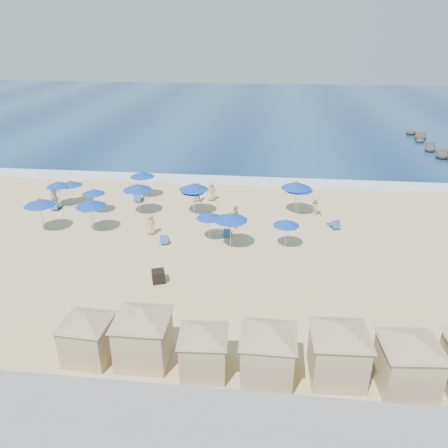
{
  "coord_description": "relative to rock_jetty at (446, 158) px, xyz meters",
  "views": [
    {
      "loc": [
        4.85,
        -24.11,
        13.37
      ],
      "look_at": [
        1.85,
        3.0,
        1.08
      ],
      "focal_mm": 35.0,
      "sensor_mm": 36.0,
      "label": 1
    }
  ],
  "objects": [
    {
      "name": "ground",
      "position": [
        -24.01,
        -24.9,
        -0.36
      ],
      "size": [
        160.0,
        160.0,
        0.0
      ],
      "primitive_type": "plane",
      "color": "#D8C089",
      "rests_on": "ground"
    },
    {
      "name": "ocean",
      "position": [
        -24.01,
        30.1,
        -0.33
      ],
      "size": [
        160.0,
        80.0,
        0.06
      ],
      "primitive_type": "cube",
      "color": "navy",
      "rests_on": "ground"
    },
    {
      "name": "surf_line",
      "position": [
        -24.01,
        -9.4,
        -0.32
      ],
      "size": [
        160.0,
        2.5,
        0.08
      ],
      "primitive_type": "cube",
      "color": "white",
      "rests_on": "ground"
    },
    {
      "name": "seawall",
      "position": [
        -24.01,
        -38.4,
        0.29
      ],
      "size": [
        160.0,
        6.1,
        1.22
      ],
      "color": "gray",
      "rests_on": "ground"
    },
    {
      "name": "rock_jetty",
      "position": [
        0.0,
        0.0,
        0.0
      ],
      "size": [
        2.56,
        26.66,
        0.96
      ],
      "color": "#2B2724",
      "rests_on": "ground"
    },
    {
      "name": "trash_bin",
      "position": [
        -25.28,
        -27.99,
        -0.0
      ],
      "size": [
        0.92,
        0.92,
        0.72
      ],
      "primitive_type": "cube",
      "rotation": [
        0.0,
        0.0,
        0.35
      ],
      "color": "black",
      "rests_on": "ground"
    },
    {
      "name": "cabana_0",
      "position": [
        -26.73,
        -34.51,
        1.12
      ],
      "size": [
        4.12,
        4.12,
        2.59
      ],
      "color": "tan",
      "rests_on": "ground"
    },
    {
      "name": "cabana_1",
      "position": [
        -24.28,
        -34.36,
        1.33
      ],
      "size": [
        4.7,
        4.7,
        2.95
      ],
      "color": "tan",
      "rests_on": "ground"
    },
    {
      "name": "cabana_2",
      "position": [
        -21.6,
        -34.78,
        1.1
      ],
      "size": [
        4.06,
        4.06,
        2.55
      ],
      "color": "tan",
      "rests_on": "ground"
    },
    {
      "name": "cabana_3",
      "position": [
        -18.94,
        -34.79,
        1.28
      ],
      "size": [
        4.58,
        4.58,
        2.87
      ],
      "color": "tan",
      "rests_on": "ground"
    },
    {
      "name": "cabana_4",
      "position": [
        -16.07,
        -34.49,
        1.33
      ],
      "size": [
        4.7,
        4.7,
        2.95
      ],
      "color": "tan",
      "rests_on": "ground"
    },
    {
      "name": "cabana_5",
      "position": [
        -13.4,
        -34.82,
        1.3
      ],
      "size": [
        4.61,
        4.61,
        2.9
      ],
      "color": "tan",
      "rests_on": "ground"
    },
    {
      "name": "umbrella_0",
      "position": [
        -36.11,
        -17.36,
        1.53
      ],
      "size": [
        1.92,
        1.92,
        2.19
      ],
      "color": "#A5A8AD",
      "rests_on": "ground"
    },
    {
      "name": "umbrella_1",
      "position": [
        -35.18,
        -22.1,
        1.85
      ],
      "size": [
        2.24,
        2.24,
        2.55
      ],
      "color": "#A5A8AD",
      "rests_on": "ground"
    },
    {
      "name": "umbrella_2",
      "position": [
        -35.31,
        -16.78,
        1.44
      ],
      "size": [
        1.83,
        1.83,
        2.08
      ],
      "color": "#A5A8AD",
      "rests_on": "ground"
    },
    {
      "name": "umbrella_3",
      "position": [
        -31.56,
        -21.79,
        1.8
      ],
      "size": [
        2.19,
        2.19,
        2.49
      ],
      "color": "#A5A8AD",
      "rests_on": "ground"
    },
    {
      "name": "umbrella_4",
      "position": [
        -29.96,
        -14.6,
        1.69
      ],
      "size": [
        2.08,
        2.08,
        2.37
      ],
      "color": "#A5A8AD",
      "rests_on": "ground"
    },
    {
      "name": "umbrella_5",
      "position": [
        -29.27,
        -18.27,
        1.87
      ],
      "size": [
        2.26,
        2.26,
        2.57
      ],
      "color": "#A5A8AD",
      "rests_on": "ground"
    },
    {
      "name": "umbrella_6",
      "position": [
        -23.14,
        -22.19,
        1.42
      ],
      "size": [
        1.81,
        1.81,
        2.06
      ],
      "color": "#A5A8AD",
      "rests_on": "ground"
    },
    {
      "name": "umbrella_7",
      "position": [
        -24.94,
        -17.85,
        1.92
      ],
      "size": [
        2.31,
        2.31,
        2.63
      ],
      "color": "#A5A8AD",
      "rests_on": "ground"
    },
    {
      "name": "umbrella_8",
      "position": [
        -21.58,
        -23.22,
        1.86
      ],
      "size": [
        2.25,
        2.25,
        2.56
      ],
      "color": "#A5A8AD",
      "rests_on": "ground"
    },
    {
      "name": "umbrella_9",
      "position": [
        -17.12,
        -16.83,
        2.0
      ],
      "size": [
        2.39,
        2.39,
        2.72
      ],
      "color": "#A5A8AD",
      "rests_on": "ground"
    },
    {
      "name": "umbrella_10",
      "position": [
        -16.93,
        -16.99,
        1.85
      ],
      "size": [
        2.24,
        2.24,
        2.55
      ],
      "color": "#A5A8AD",
      "rests_on": "ground"
    },
    {
      "name": "umbrella_11",
      "position": [
        -17.97,
        -22.77,
        1.41
      ],
      "size": [
        1.79,
        1.79,
        2.04
      ],
      "color": "#A5A8AD",
      "rests_on": "ground"
    },
    {
      "name": "umbrella_12",
      "position": [
        -25.08,
        -17.43,
        1.5
      ],
      "size": [
        1.89,
        1.89,
        2.15
      ],
      "color": "#A5A8AD",
      "rests_on": "ground"
    },
    {
      "name": "umbrella_13",
      "position": [
        -32.76,
        -18.45,
        1.41
      ],
      "size": [
        1.8,
        1.8,
        2.05
      ],
      "color": "#A5A8AD",
      "rests_on": "ground"
    },
    {
      "name": "beach_chair_0",
      "position": [
        -36.18,
        -18.12,
        -0.11
      ],
      "size": [
        0.62,
        1.32,
        0.71
      ],
      "color": "#285795",
      "rests_on": "ground"
    },
    {
      "name": "beach_chair_1",
      "position": [
        -33.81,
        -18.12,
        -0.12
      ],
      "size": [
        0.92,
        1.36,
        0.69
      ],
      "color": "#285795",
      "rests_on": "ground"
    },
    {
      "name": "beach_chair_2",
      "position": [
        -30.11,
        -15.59,
        -0.1
      ],
      "size": [
        0.68,
        1.39,
        0.75
      ],
      "color": "#285795",
      "rests_on": "ground"
    },
    {
      "name": "beach_chair_3",
      "position": [
        -26.12,
        -23.04,
        -0.12
      ],
      "size": [
        0.84,
        1.34,
        0.69
      ],
      "color": "#285795",
      "rests_on": "ground"
    },
    {
      "name": "beach_chair_4",
      "position": [
        -21.96,
        -21.4,
        -0.15
      ],
      "size": [
        0.57,
        1.15,
        0.61
      ],
      "color": "#285795",
      "rests_on": "ground"
    },
    {
      "name": "beach_chair_5",
      "position": [
        -14.34,
        -19.29,
        -0.11
      ],
      "size": [
        0.93,
        1.41,
        0.72
      ],
      "color": "#285795",
      "rests_on": "ground"
    },
    {
      "name": "beachgoer_0",
      "position": [
        -36.52,
        -17.48,
        0.58
      ],
      "size": [
        0.72,
        0.51,
        1.88
      ],
      "primitive_type": "imported",
      "rotation": [
        0.0,
        0.0,
        0.09
      ],
      "color": "tan",
      "rests_on": "ground"
    },
    {
      "name": "beachgoer_1",
      "position": [
        -25.18,
        -15.19,
        0.47
      ],
      "size": [
        0.83,
        0.66,
        1.67
      ],
      "primitive_type": "imported",
      "rotation": [
        0.0,
        0.0,
        3.11
      ],
      "color": "tan",
      "rests_on": "ground"
    },
    {
      "name": "beachgoer_2",
      "position": [
        -21.53,
        -20.12,
        0.51
      ],
      "size": [
        0.8,
        1.11,
        1.74
      ],
      "primitive_type": "imported",
      "rotation": [
        0.0,
        0.0,
        1.16
      ],
      "color": "tan",
      "rests_on": "ground"
    },
    {
      "name": "beachgoer_3",
      "position": [
        -15.6,
        -17.19,
        0.45
      ],
      "size": [
        1.2,
        1.11,
        1.62
      ],
      "primitive_type": "imported",
      "rotation": [
        0.0,
        0.0,
        5.63
      ],
      "color": "tan",
      "rests_on": "ground"
    },
    {
      "name": "beachgoer_4",
      "position": [
        -24.0,
        -14.79,
        0.45
      ],
      "size": [
        0.94,
        0.8,
        1.63
      ],
      "primitive_type": "imported",
      "rotation": [
        0.0,
        0.0,
        3.57
      ],
      "color": "tan",
      "rests_on": "ground"
    },
    {
      "name": "beachgoer_5",
      "position": [
        -27.35,
        -21.8,
        0.42
      ],
      "size": [
        0.82,
        0.59,
        1.56
      ],
      "primitive_type": "imported",
      "rotation": [
        0.0,
        0.0,
        3.27
      ],
      "color": "tan",
      "rests_on": "ground"
    }
  ]
}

